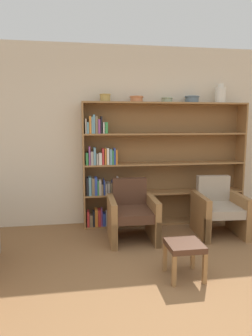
% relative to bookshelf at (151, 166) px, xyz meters
% --- Properties ---
extents(ground_plane, '(24.00, 24.00, 0.00)m').
position_rel_bookshelf_xyz_m(ground_plane, '(-0.17, -2.60, -0.93)').
color(ground_plane, brown).
extents(wall_back, '(12.00, 0.06, 2.75)m').
position_rel_bookshelf_xyz_m(wall_back, '(-0.17, 0.16, 0.45)').
color(wall_back, beige).
rests_on(wall_back, ground).
extents(bookshelf, '(2.55, 0.30, 1.89)m').
position_rel_bookshelf_xyz_m(bookshelf, '(0.00, 0.00, 0.00)').
color(bookshelf, olive).
rests_on(bookshelf, ground).
extents(bowl_olive, '(0.17, 0.17, 0.11)m').
position_rel_bookshelf_xyz_m(bowl_olive, '(-0.71, -0.03, 1.03)').
color(bowl_olive, tan).
rests_on(bowl_olive, bookshelf).
extents(bowl_slate, '(0.21, 0.21, 0.09)m').
position_rel_bookshelf_xyz_m(bowl_slate, '(-0.24, -0.03, 1.02)').
color(bowl_slate, '#C67547').
rests_on(bowl_slate, bookshelf).
extents(bowl_stoneware, '(0.18, 0.18, 0.07)m').
position_rel_bookshelf_xyz_m(bowl_stoneware, '(0.24, -0.03, 1.01)').
color(bowl_stoneware, gray).
rests_on(bowl_stoneware, bookshelf).
extents(bowl_cream, '(0.23, 0.23, 0.10)m').
position_rel_bookshelf_xyz_m(bowl_cream, '(0.63, -0.03, 1.03)').
color(bowl_cream, slate).
rests_on(bowl_cream, bookshelf).
extents(vase_tall, '(0.17, 0.17, 0.30)m').
position_rel_bookshelf_xyz_m(vase_tall, '(1.09, -0.03, 1.10)').
color(vase_tall, silver).
rests_on(vase_tall, bookshelf).
extents(armchair_leather, '(0.65, 0.69, 0.81)m').
position_rel_bookshelf_xyz_m(armchair_leather, '(-0.41, -0.61, -0.56)').
color(armchair_leather, olive).
rests_on(armchair_leather, ground).
extents(armchair_cushioned, '(0.68, 0.72, 0.81)m').
position_rel_bookshelf_xyz_m(armchair_cushioned, '(0.85, -0.61, -0.56)').
color(armchair_cushioned, olive).
rests_on(armchair_cushioned, ground).
extents(footstool, '(0.36, 0.36, 0.38)m').
position_rel_bookshelf_xyz_m(footstool, '(-0.06, -1.73, -0.62)').
color(footstool, olive).
rests_on(footstool, ground).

